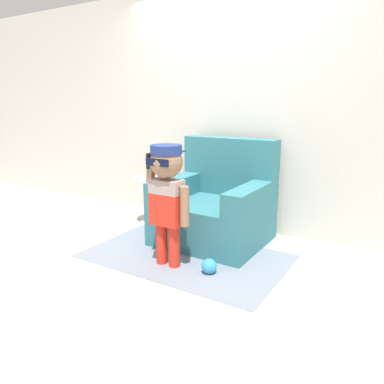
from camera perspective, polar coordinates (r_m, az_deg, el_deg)
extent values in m
plane|color=#ADA89E|center=(3.79, 0.43, -7.78)|extent=(10.00, 10.00, 0.00)
cube|color=silver|center=(4.15, 5.67, 12.44)|extent=(10.00, 0.05, 2.60)
cube|color=teal|center=(3.77, 3.19, -4.49)|extent=(1.02, 0.92, 0.42)
cube|color=teal|center=(3.96, 5.80, 3.94)|extent=(1.02, 0.19, 0.60)
cube|color=teal|center=(3.81, -2.83, 0.62)|extent=(0.20, 0.73, 0.21)
cube|color=teal|center=(3.43, 8.50, -1.01)|extent=(0.20, 0.73, 0.21)
cylinder|color=red|center=(3.29, -4.70, -7.77)|extent=(0.10, 0.10, 0.37)
cylinder|color=red|center=(3.22, -2.73, -8.25)|extent=(0.10, 0.10, 0.37)
cube|color=red|center=(3.15, -3.82, -2.58)|extent=(0.27, 0.16, 0.27)
cube|color=#B29993|center=(3.10, -3.87, 0.86)|extent=(0.27, 0.16, 0.12)
sphere|color=#997051|center=(3.06, -3.94, 4.59)|extent=(0.27, 0.27, 0.27)
cylinder|color=navy|center=(3.05, -3.97, 6.48)|extent=(0.26, 0.26, 0.07)
cube|color=navy|center=(3.15, -2.66, 6.24)|extent=(0.16, 0.12, 0.01)
cube|color=#0F1433|center=(2.96, -5.35, 4.51)|extent=(0.22, 0.01, 0.06)
cylinder|color=#997051|center=(3.04, -1.14, -2.20)|extent=(0.08, 0.08, 0.33)
cylinder|color=#997051|center=(3.17, -6.25, 3.16)|extent=(0.11, 0.08, 0.20)
cube|color=black|center=(3.14, -6.46, 4.75)|extent=(0.02, 0.07, 0.13)
cylinder|color=white|center=(4.40, -6.15, -4.63)|extent=(0.27, 0.27, 0.02)
cylinder|color=white|center=(4.32, -6.23, -1.43)|extent=(0.08, 0.08, 0.53)
cylinder|color=white|center=(4.26, -6.33, 2.12)|extent=(0.42, 0.42, 0.02)
cube|color=gray|center=(3.49, -1.00, -9.67)|extent=(1.80, 1.11, 0.01)
sphere|color=#3399D1|center=(3.14, 2.63, -11.24)|extent=(0.13, 0.13, 0.13)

